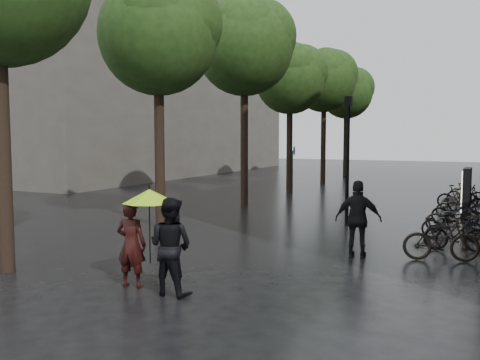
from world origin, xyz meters
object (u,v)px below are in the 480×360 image
Objects in this scene: lamp_post at (348,147)px; person_black at (170,246)px; person_burgundy at (131,244)px; pedestrian_walking at (358,219)px; ad_lightbox at (466,192)px; parked_bicycles at (457,212)px.

person_black is at bearing -96.73° from lamp_post.
person_black reaches higher than person_burgundy.
pedestrian_walking reaches higher than person_black.
person_burgundy is 13.62m from ad_lightbox.
person_black is at bearing 166.43° from person_burgundy.
person_burgundy is at bearing -113.14° from ad_lightbox.
ad_lightbox is (5.64, 12.40, 0.07)m from person_burgundy.
ad_lightbox is at bearing 84.61° from parked_bicycles.
person_black is 0.97× the size of pedestrian_walking.
pedestrian_walking is (2.50, 4.45, 0.03)m from person_black.
person_black is at bearing 53.38° from pedestrian_walking.
person_burgundy is 0.39× the size of lamp_post.
ad_lightbox reaches higher than parked_bicycles.
lamp_post is at bearing -160.93° from parked_bicycles.
person_burgundy is at bearing 44.42° from pedestrian_walking.
pedestrian_walking reaches higher than parked_bicycles.
parked_bicycles is at bearing -127.48° from person_burgundy.
lamp_post reaches higher than person_burgundy.
pedestrian_walking is (3.46, 4.39, 0.10)m from person_burgundy.
pedestrian_walking is 8.31m from ad_lightbox.
person_burgundy is 11.57m from parked_bicycles.
person_burgundy is at bearing -102.68° from lamp_post.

